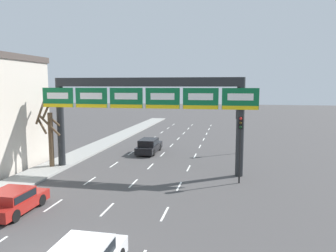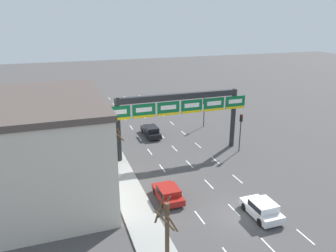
{
  "view_description": "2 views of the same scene",
  "coord_description": "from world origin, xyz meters",
  "px_view_note": "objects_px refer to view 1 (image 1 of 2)",
  "views": [
    {
      "loc": [
        6.72,
        -10.65,
        6.94
      ],
      "look_at": [
        1.54,
        16.02,
        3.53
      ],
      "focal_mm": 35.0,
      "sensor_mm": 36.0,
      "label": 1
    },
    {
      "loc": [
        -13.64,
        -20.45,
        16.01
      ],
      "look_at": [
        -2.51,
        11.34,
        4.78
      ],
      "focal_mm": 35.0,
      "sensor_mm": 36.0,
      "label": 2
    }
  ],
  "objects_px": {
    "sign_gantry": "(145,102)",
    "car_red": "(13,200)",
    "car_black": "(149,145)",
    "traffic_light_near_gantry": "(237,123)",
    "traffic_light_mid_block": "(240,136)",
    "tree_bare_closest": "(49,134)"
  },
  "relations": [
    {
      "from": "car_black",
      "to": "traffic_light_near_gantry",
      "type": "height_order",
      "value": "traffic_light_near_gantry"
    },
    {
      "from": "car_red",
      "to": "traffic_light_mid_block",
      "type": "height_order",
      "value": "traffic_light_mid_block"
    },
    {
      "from": "sign_gantry",
      "to": "car_red",
      "type": "xyz_separation_m",
      "value": [
        -4.85,
        -9.84,
        -4.94
      ]
    },
    {
      "from": "sign_gantry",
      "to": "traffic_light_near_gantry",
      "type": "relative_size",
      "value": 3.91
    },
    {
      "from": "sign_gantry",
      "to": "traffic_light_mid_block",
      "type": "distance_m",
      "value": 7.94
    },
    {
      "from": "car_red",
      "to": "tree_bare_closest",
      "type": "bearing_deg",
      "value": 109.18
    },
    {
      "from": "car_red",
      "to": "tree_bare_closest",
      "type": "xyz_separation_m",
      "value": [
        -3.21,
        9.23,
        2.21
      ]
    },
    {
      "from": "sign_gantry",
      "to": "tree_bare_closest",
      "type": "relative_size",
      "value": 3.16
    },
    {
      "from": "car_red",
      "to": "traffic_light_near_gantry",
      "type": "distance_m",
      "value": 22.06
    },
    {
      "from": "sign_gantry",
      "to": "car_red",
      "type": "height_order",
      "value": "sign_gantry"
    },
    {
      "from": "traffic_light_near_gantry",
      "to": "car_red",
      "type": "bearing_deg",
      "value": -123.75
    },
    {
      "from": "sign_gantry",
      "to": "car_red",
      "type": "bearing_deg",
      "value": -116.24
    },
    {
      "from": "car_red",
      "to": "car_black",
      "type": "height_order",
      "value": "car_black"
    },
    {
      "from": "car_black",
      "to": "traffic_light_near_gantry",
      "type": "bearing_deg",
      "value": 8.71
    },
    {
      "from": "sign_gantry",
      "to": "car_red",
      "type": "relative_size",
      "value": 4.41
    },
    {
      "from": "traffic_light_mid_block",
      "to": "car_black",
      "type": "bearing_deg",
      "value": 134.83
    },
    {
      "from": "traffic_light_near_gantry",
      "to": "traffic_light_mid_block",
      "type": "height_order",
      "value": "traffic_light_mid_block"
    },
    {
      "from": "car_black",
      "to": "tree_bare_closest",
      "type": "distance_m",
      "value": 10.29
    },
    {
      "from": "car_black",
      "to": "sign_gantry",
      "type": "bearing_deg",
      "value": -77.83
    },
    {
      "from": "sign_gantry",
      "to": "traffic_light_mid_block",
      "type": "height_order",
      "value": "sign_gantry"
    },
    {
      "from": "car_black",
      "to": "traffic_light_mid_block",
      "type": "xyz_separation_m",
      "value": [
        8.89,
        -8.95,
        2.63
      ]
    },
    {
      "from": "car_red",
      "to": "tree_bare_closest",
      "type": "height_order",
      "value": "tree_bare_closest"
    }
  ]
}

